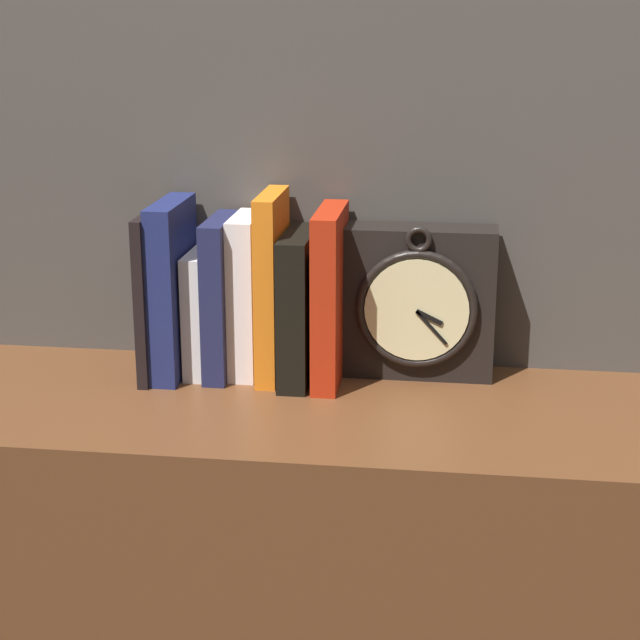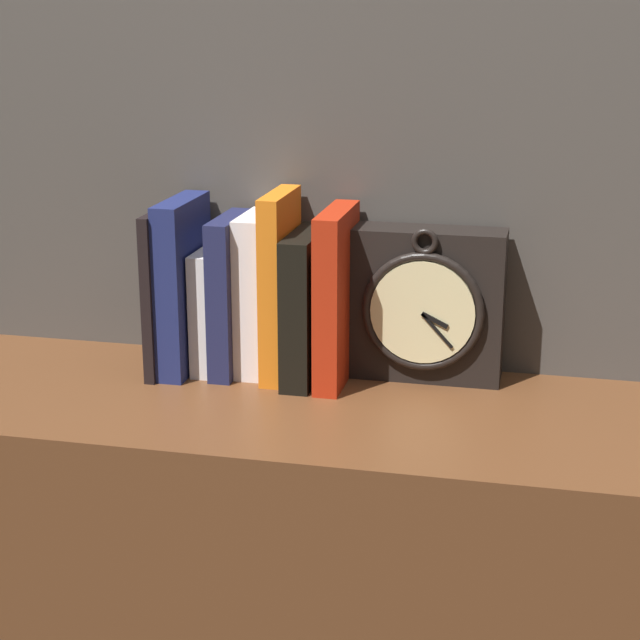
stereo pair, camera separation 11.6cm
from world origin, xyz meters
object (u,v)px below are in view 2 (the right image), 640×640
object	(u,v)px
clock	(426,305)
book_slot1_navy	(183,285)
book_slot5_orange	(280,285)
book_slot7_red	(333,296)
book_slot2_white	(211,309)
book_slot0_black	(165,289)
book_slot4_white	(256,294)
book_slot6_black	(306,306)
book_slot3_navy	(231,295)

from	to	relation	value
clock	book_slot1_navy	xyz separation A→B (m)	(-0.34, -0.03, 0.02)
book_slot5_orange	book_slot7_red	distance (m)	0.08
book_slot2_white	book_slot0_black	bearing A→B (deg)	-165.19
book_slot4_white	book_slot1_navy	bearing A→B (deg)	-171.09
book_slot0_black	book_slot5_orange	world-z (taller)	book_slot5_orange
book_slot0_black	book_slot2_white	xyz separation A→B (m)	(0.06, 0.02, -0.03)
book_slot2_white	book_slot7_red	distance (m)	0.18
book_slot6_black	book_slot2_white	bearing A→B (deg)	174.06
book_slot1_navy	book_slot7_red	xyz separation A→B (m)	(0.22, -0.00, -0.00)
book_slot4_white	book_slot6_black	bearing A→B (deg)	-13.17
book_slot3_navy	book_slot1_navy	bearing A→B (deg)	-173.92
book_slot6_black	book_slot0_black	bearing A→B (deg)	-179.61
book_slot2_white	book_slot6_black	bearing A→B (deg)	-5.94
book_slot3_navy	book_slot5_orange	size ratio (longest dim) A/B	0.86
book_slot0_black	book_slot2_white	size ratio (longest dim) A/B	1.33
book_slot5_orange	book_slot0_black	bearing A→B (deg)	-176.68
book_slot0_black	book_slot3_navy	size ratio (longest dim) A/B	1.04
book_slot1_navy	book_slot3_navy	world-z (taller)	book_slot1_navy
book_slot0_black	clock	bearing A→B (deg)	5.81
clock	book_slot7_red	bearing A→B (deg)	-163.65
book_slot5_orange	book_slot6_black	world-z (taller)	book_slot5_orange
book_slot0_black	book_slot1_navy	size ratio (longest dim) A/B	0.95
book_slot0_black	book_slot2_white	distance (m)	0.07
book_slot0_black	book_slot2_white	world-z (taller)	book_slot0_black
book_slot7_red	book_slot3_navy	bearing A→B (deg)	176.39
book_slot7_red	book_slot2_white	bearing A→B (deg)	175.18
book_slot4_white	book_slot3_navy	bearing A→B (deg)	-165.72
book_slot1_navy	book_slot6_black	bearing A→B (deg)	-0.57
book_slot3_navy	book_slot7_red	xyz separation A→B (m)	(0.15, -0.01, 0.01)
clock	book_slot3_navy	size ratio (longest dim) A/B	0.99
book_slot0_black	book_slot6_black	xyz separation A→B (m)	(0.20, 0.00, -0.01)
book_slot2_white	book_slot4_white	size ratio (longest dim) A/B	0.77
book_slot4_white	book_slot5_orange	distance (m)	0.04
book_slot7_red	book_slot5_orange	bearing A→B (deg)	173.57
book_slot3_navy	book_slot6_black	world-z (taller)	book_slot3_navy
book_slot6_black	book_slot7_red	distance (m)	0.04
book_slot1_navy	book_slot3_navy	distance (m)	0.07
book_slot4_white	book_slot7_red	distance (m)	0.12
clock	book_slot4_white	size ratio (longest dim) A/B	0.98
clock	book_slot7_red	size ratio (longest dim) A/B	0.92
book_slot1_navy	book_slot3_navy	size ratio (longest dim) A/B	1.10
book_slot5_orange	clock	bearing A→B (deg)	7.84
clock	book_slot4_white	distance (m)	0.24
book_slot0_black	book_slot6_black	world-z (taller)	book_slot0_black
clock	book_slot0_black	size ratio (longest dim) A/B	0.95
book_slot4_white	book_slot0_black	bearing A→B (deg)	-171.48
book_slot1_navy	book_slot0_black	bearing A→B (deg)	-173.02
book_slot0_black	book_slot7_red	distance (m)	0.24
book_slot1_navy	book_slot4_white	bearing A→B (deg)	8.91
clock	book_slot4_white	xyz separation A→B (m)	(-0.24, -0.02, 0.01)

